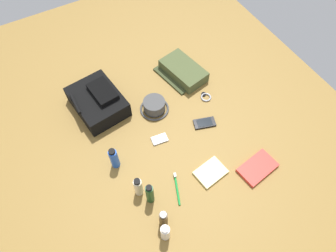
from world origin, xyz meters
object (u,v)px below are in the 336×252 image
object	(u,v)px
wristwatch	(206,97)
paperback_novel	(257,168)
backpack	(98,101)
toothbrush	(177,187)
bucket_hat	(154,106)
lotion_bottle	(138,187)
shampoo_bottle	(150,194)
deodorant_spray	(114,158)
toothpaste_tube	(165,233)
cell_phone	(204,123)
notepad	(211,172)
toiletry_pouch	(183,71)
cologne_bottle	(163,219)
media_player	(160,139)

from	to	relation	value
wristwatch	paperback_novel	bearing A→B (deg)	177.68
backpack	toothbrush	xyz separation A→B (m)	(-0.63, -0.14, -0.05)
bucket_hat	lotion_bottle	world-z (taller)	lotion_bottle
shampoo_bottle	deodorant_spray	bearing A→B (deg)	15.58
paperback_novel	toothbrush	xyz separation A→B (m)	(0.12, 0.41, -0.00)
toothpaste_tube	wristwatch	bearing A→B (deg)	-45.97
bucket_hat	paperback_novel	bearing A→B (deg)	-153.98
bucket_hat	deodorant_spray	world-z (taller)	deodorant_spray
cell_phone	notepad	xyz separation A→B (m)	(-0.26, 0.13, 0.00)
toiletry_pouch	paperback_novel	distance (m)	0.73
lotion_bottle	toiletry_pouch	bearing A→B (deg)	-46.30
paperback_novel	toothbrush	size ratio (longest dim) A/B	1.33
backpack	lotion_bottle	size ratio (longest dim) A/B	2.44
cologne_bottle	shampoo_bottle	distance (m)	0.13
cologne_bottle	media_player	size ratio (longest dim) A/B	1.59
bucket_hat	notepad	world-z (taller)	bucket_hat
shampoo_bottle	lotion_bottle	xyz separation A→B (m)	(0.06, 0.03, -0.01)
cologne_bottle	deodorant_spray	distance (m)	0.38
toothpaste_tube	cologne_bottle	size ratio (longest dim) A/B	0.95
backpack	shampoo_bottle	distance (m)	0.62
cell_phone	wristwatch	size ratio (longest dim) A/B	1.86
cell_phone	wristwatch	distance (m)	0.18
backpack	wristwatch	xyz separation A→B (m)	(-0.24, -0.57, -0.05)
backpack	cologne_bottle	bearing A→B (deg)	-179.72
toothbrush	toothpaste_tube	bearing A→B (deg)	137.32
lotion_bottle	deodorant_spray	distance (m)	0.19
backpack	cologne_bottle	distance (m)	0.75
deodorant_spray	toothbrush	size ratio (longest dim) A/B	0.96
cologne_bottle	toothbrush	bearing A→B (deg)	-49.25
lotion_bottle	wristwatch	xyz separation A→B (m)	(0.33, -0.60, -0.06)
toiletry_pouch	toothpaste_tube	bearing A→B (deg)	144.59
media_player	cell_phone	bearing A→B (deg)	-96.90
shampoo_bottle	lotion_bottle	size ratio (longest dim) A/B	1.13
paperback_novel	toothpaste_tube	bearing A→B (deg)	95.88
toothpaste_tube	media_player	world-z (taller)	toothpaste_tube
toiletry_pouch	paperback_novel	world-z (taller)	toiletry_pouch
shampoo_bottle	bucket_hat	bearing A→B (deg)	-29.84
toothpaste_tube	toothbrush	distance (m)	0.24
cologne_bottle	shampoo_bottle	xyz separation A→B (m)	(0.13, 0.00, 0.01)
paperback_novel	media_player	size ratio (longest dim) A/B	2.31
toothpaste_tube	cologne_bottle	xyz separation A→B (m)	(0.05, -0.02, 0.00)
cologne_bottle	lotion_bottle	world-z (taller)	cologne_bottle
paperback_novel	media_player	bearing A→B (deg)	41.94
backpack	toothbrush	size ratio (longest dim) A/B	2.20
bucket_hat	deodorant_spray	bearing A→B (deg)	122.20
backpack	wristwatch	bearing A→B (deg)	-112.83
shampoo_bottle	cell_phone	size ratio (longest dim) A/B	1.21
cologne_bottle	lotion_bottle	distance (m)	0.19
toiletry_pouch	cell_phone	bearing A→B (deg)	168.16
deodorant_spray	media_player	distance (m)	0.27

